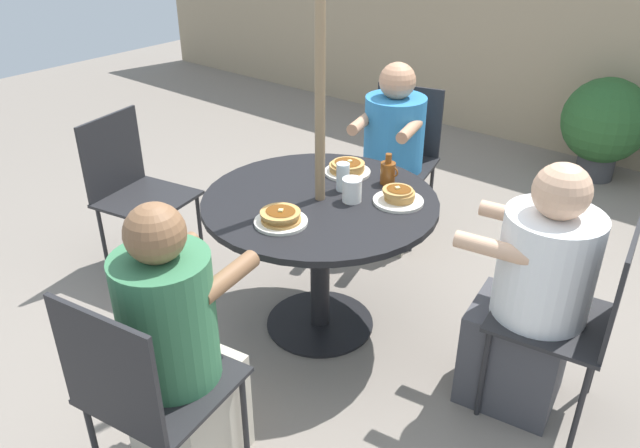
% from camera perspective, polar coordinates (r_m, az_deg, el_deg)
% --- Properties ---
extents(ground_plane, '(12.00, 12.00, 0.00)m').
position_cam_1_polar(ground_plane, '(3.39, 0.00, -9.07)').
color(ground_plane, gray).
extents(back_fence, '(10.00, 0.06, 1.97)m').
position_cam_1_polar(back_fence, '(5.68, 22.05, 15.68)').
color(back_fence, tan).
rests_on(back_fence, ground).
extents(patio_table, '(1.14, 1.14, 0.75)m').
position_cam_1_polar(patio_table, '(3.05, 0.00, 0.13)').
color(patio_table, black).
rests_on(patio_table, ground).
extents(umbrella_pole, '(0.05, 0.05, 2.35)m').
position_cam_1_polar(umbrella_pole, '(2.82, 0.00, 10.13)').
color(umbrella_pole, '#846B4C').
rests_on(umbrella_pole, ground).
extents(patio_chair_north, '(0.54, 0.54, 0.94)m').
position_cam_1_polar(patio_chair_north, '(3.75, -16.69, 3.43)').
color(patio_chair_north, '#232326').
rests_on(patio_chair_north, ground).
extents(patio_chair_east, '(0.53, 0.53, 0.94)m').
position_cam_1_polar(patio_chair_east, '(2.31, -15.85, -14.12)').
color(patio_chair_east, '#232326').
rests_on(patio_chair_east, ground).
extents(diner_east, '(0.41, 0.52, 1.19)m').
position_cam_1_polar(diner_east, '(2.40, -12.81, -11.82)').
color(diner_east, beige).
rests_on(diner_east, ground).
extents(patio_chair_south, '(0.53, 0.53, 0.94)m').
position_cam_1_polar(patio_chair_south, '(2.76, 22.51, -7.40)').
color(patio_chair_south, '#232326').
rests_on(patio_chair_south, ground).
extents(diner_south, '(0.56, 0.45, 1.16)m').
position_cam_1_polar(diner_south, '(2.79, 18.75, -6.83)').
color(diner_south, '#3D3D42').
rests_on(diner_south, ground).
extents(patio_chair_west, '(0.56, 0.56, 0.94)m').
position_cam_1_polar(patio_chair_west, '(4.11, 7.39, 6.66)').
color(patio_chair_west, '#232326').
rests_on(patio_chair_west, ground).
extents(diner_west, '(0.46, 0.54, 1.16)m').
position_cam_1_polar(diner_west, '(3.96, 6.51, 5.45)').
color(diner_west, gray).
rests_on(diner_west, ground).
extents(pancake_plate_a, '(0.24, 0.24, 0.07)m').
position_cam_1_polar(pancake_plate_a, '(3.24, 2.50, 5.10)').
color(pancake_plate_a, silver).
rests_on(pancake_plate_a, patio_table).
extents(pancake_plate_b, '(0.24, 0.24, 0.08)m').
position_cam_1_polar(pancake_plate_b, '(2.96, 7.21, 2.46)').
color(pancake_plate_b, silver).
rests_on(pancake_plate_b, patio_table).
extents(pancake_plate_c, '(0.24, 0.24, 0.07)m').
position_cam_1_polar(pancake_plate_c, '(2.76, -3.60, 0.56)').
color(pancake_plate_c, silver).
rests_on(pancake_plate_c, patio_table).
extents(syrup_bottle, '(0.10, 0.08, 0.16)m').
position_cam_1_polar(syrup_bottle, '(3.13, 6.24, 4.74)').
color(syrup_bottle, brown).
rests_on(syrup_bottle, patio_table).
extents(coffee_cup, '(0.09, 0.09, 0.12)m').
position_cam_1_polar(coffee_cup, '(2.94, 2.94, 3.13)').
color(coffee_cup, white).
rests_on(coffee_cup, patio_table).
extents(drinking_glass_a, '(0.06, 0.06, 0.14)m').
position_cam_1_polar(drinking_glass_a, '(3.05, 2.11, 4.33)').
color(drinking_glass_a, silver).
rests_on(drinking_glass_a, patio_table).
extents(potted_shrub, '(0.65, 0.65, 0.80)m').
position_cam_1_polar(potted_shrub, '(5.33, 24.60, 8.39)').
color(potted_shrub, '#3D3D3F').
rests_on(potted_shrub, ground).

